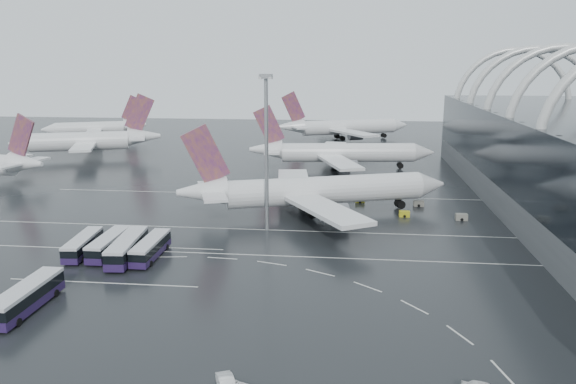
# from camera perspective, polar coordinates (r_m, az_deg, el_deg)

# --- Properties ---
(ground) EXTENTS (420.00, 420.00, 0.00)m
(ground) POSITION_cam_1_polar(r_m,az_deg,el_deg) (93.76, -0.60, -6.10)
(ground) COLOR black
(ground) RESTS_ON ground
(lane_marking_near) EXTENTS (120.00, 0.25, 0.01)m
(lane_marking_near) POSITION_cam_1_polar(r_m,az_deg,el_deg) (91.88, -0.75, -6.51)
(lane_marking_near) COLOR silver
(lane_marking_near) RESTS_ON ground
(lane_marking_mid) EXTENTS (120.00, 0.25, 0.01)m
(lane_marking_mid) POSITION_cam_1_polar(r_m,az_deg,el_deg) (105.08, 0.18, -3.94)
(lane_marking_mid) COLOR silver
(lane_marking_mid) RESTS_ON ground
(lane_marking_far) EXTENTS (120.00, 0.25, 0.01)m
(lane_marking_far) POSITION_cam_1_polar(r_m,az_deg,el_deg) (131.96, 1.46, -0.36)
(lane_marking_far) COLOR silver
(lane_marking_far) RESTS_ON ground
(bus_bay_line_south) EXTENTS (28.00, 0.25, 0.01)m
(bus_bay_line_south) POSITION_cam_1_polar(r_m,az_deg,el_deg) (85.56, -18.32, -8.75)
(bus_bay_line_south) COLOR silver
(bus_bay_line_south) RESTS_ON ground
(bus_bay_line_north) EXTENTS (28.00, 0.25, 0.01)m
(bus_bay_line_north) POSITION_cam_1_polar(r_m,az_deg,el_deg) (99.37, -14.54, -5.41)
(bus_bay_line_north) COLOR silver
(bus_bay_line_north) RESTS_ON ground
(airliner_main) EXTENTS (55.34, 47.98, 19.25)m
(airliner_main) POSITION_cam_1_polar(r_m,az_deg,el_deg) (115.01, 2.48, 0.05)
(airliner_main) COLOR silver
(airliner_main) RESTS_ON ground
(airliner_gate_b) EXTENTS (53.71, 47.99, 18.64)m
(airliner_gate_b) POSITION_cam_1_polar(r_m,az_deg,el_deg) (164.04, 5.13, 3.95)
(airliner_gate_b) COLOR silver
(airliner_gate_b) RESTS_ON ground
(airliner_gate_c) EXTENTS (52.42, 47.86, 19.49)m
(airliner_gate_c) POSITION_cam_1_polar(r_m,az_deg,el_deg) (225.12, 5.53, 6.53)
(airliner_gate_c) COLOR silver
(airliner_gate_c) RESTS_ON ground
(jet_remote_mid) EXTENTS (46.19, 37.59, 20.55)m
(jet_remote_mid) POSITION_cam_1_polar(r_m,az_deg,el_deg) (194.29, -19.52, 4.89)
(jet_remote_mid) COLOR silver
(jet_remote_mid) RESTS_ON ground
(jet_remote_far) EXTENTS (38.83, 31.65, 17.46)m
(jet_remote_far) POSITION_cam_1_polar(r_m,az_deg,el_deg) (237.72, -18.84, 6.15)
(jet_remote_far) COLOR silver
(jet_remote_far) RESTS_ON ground
(bus_row_near_a) EXTENTS (3.78, 12.24, 2.96)m
(bus_row_near_a) POSITION_cam_1_polar(r_m,az_deg,el_deg) (98.17, -20.10, -5.04)
(bus_row_near_a) COLOR #21133D
(bus_row_near_a) RESTS_ON ground
(bus_row_near_b) EXTENTS (3.14, 12.64, 3.10)m
(bus_row_near_b) POSITION_cam_1_polar(r_m,az_deg,el_deg) (96.81, -17.73, -5.06)
(bus_row_near_b) COLOR #21133D
(bus_row_near_b) RESTS_ON ground
(bus_row_near_c) EXTENTS (4.29, 14.12, 3.42)m
(bus_row_near_c) POSITION_cam_1_polar(r_m,az_deg,el_deg) (93.63, -16.02, -5.45)
(bus_row_near_c) COLOR #21133D
(bus_row_near_c) RESTS_ON ground
(bus_row_near_d) EXTENTS (3.01, 12.41, 3.05)m
(bus_row_near_d) POSITION_cam_1_polar(r_m,az_deg,el_deg) (93.29, -13.78, -5.51)
(bus_row_near_d) COLOR #21133D
(bus_row_near_d) RESTS_ON ground
(bus_row_far_a) EXTENTS (3.35, 13.51, 3.32)m
(bus_row_far_a) POSITION_cam_1_polar(r_m,az_deg,el_deg) (79.59, -25.03, -9.63)
(bus_row_far_a) COLOR #21133D
(bus_row_far_a) RESTS_ON ground
(floodlight_mast) EXTENTS (2.20, 2.20, 28.70)m
(floodlight_mast) POSITION_cam_1_polar(r_m,az_deg,el_deg) (101.84, -2.21, 5.90)
(floodlight_mast) COLOR gray
(floodlight_mast) RESTS_ON ground
(gse_cart_belly_a) EXTENTS (2.12, 1.25, 1.15)m
(gse_cart_belly_a) POSITION_cam_1_polar(r_m,az_deg,el_deg) (116.59, 11.74, -2.19)
(gse_cart_belly_a) COLOR #ADA417
(gse_cart_belly_a) RESTS_ON ground
(gse_cart_belly_b) EXTENTS (2.24, 1.32, 1.22)m
(gse_cart_belly_b) POSITION_cam_1_polar(r_m,az_deg,el_deg) (125.59, 13.13, -1.13)
(gse_cart_belly_b) COLOR slate
(gse_cart_belly_b) RESTS_ON ground
(gse_cart_belly_d) EXTENTS (2.31, 1.37, 1.26)m
(gse_cart_belly_d) POSITION_cam_1_polar(r_m,az_deg,el_deg) (116.94, 17.21, -2.44)
(gse_cart_belly_d) COLOR slate
(gse_cart_belly_d) RESTS_ON ground
(gse_cart_belly_e) EXTENTS (2.06, 1.22, 1.12)m
(gse_cart_belly_e) POSITION_cam_1_polar(r_m,az_deg,el_deg) (126.52, 7.33, -0.80)
(gse_cart_belly_e) COLOR #ADA417
(gse_cart_belly_e) RESTS_ON ground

